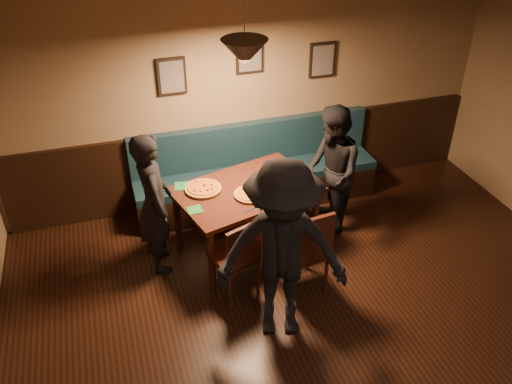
# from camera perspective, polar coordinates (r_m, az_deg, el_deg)

# --- Properties ---
(ceiling) EXTENTS (7.00, 7.00, 0.00)m
(ceiling) POSITION_cam_1_polar(r_m,az_deg,el_deg) (2.95, 19.46, 10.58)
(ceiling) COLOR silver
(ceiling) RESTS_ON ground
(wall_back) EXTENTS (6.00, 0.00, 6.00)m
(wall_back) POSITION_cam_1_polar(r_m,az_deg,el_deg) (6.41, -0.73, 10.68)
(wall_back) COLOR #8C704F
(wall_back) RESTS_ON ground
(wainscot) EXTENTS (5.88, 0.06, 1.00)m
(wainscot) POSITION_cam_1_polar(r_m,az_deg,el_deg) (6.78, -0.61, 3.54)
(wainscot) COLOR black
(wainscot) RESTS_ON ground
(booth_bench) EXTENTS (3.00, 0.60, 1.00)m
(booth_bench) POSITION_cam_1_polar(r_m,az_deg,el_deg) (6.56, 0.08, 2.43)
(booth_bench) COLOR #0F232D
(booth_bench) RESTS_ON ground
(picture_left) EXTENTS (0.32, 0.04, 0.42)m
(picture_left) POSITION_cam_1_polar(r_m,az_deg,el_deg) (6.10, -8.98, 12.10)
(picture_left) COLOR black
(picture_left) RESTS_ON wall_back
(picture_center) EXTENTS (0.32, 0.04, 0.42)m
(picture_center) POSITION_cam_1_polar(r_m,az_deg,el_deg) (6.23, -0.68, 14.41)
(picture_center) COLOR black
(picture_center) RESTS_ON wall_back
(picture_right) EXTENTS (0.32, 0.04, 0.42)m
(picture_right) POSITION_cam_1_polar(r_m,az_deg,el_deg) (6.58, 7.08, 13.82)
(picture_right) COLOR black
(picture_right) RESTS_ON wall_back
(pendant_lamp) EXTENTS (0.44, 0.44, 0.25)m
(pendant_lamp) POSITION_cam_1_polar(r_m,az_deg,el_deg) (5.03, -1.23, 14.64)
(pendant_lamp) COLOR black
(pendant_lamp) RESTS_ON ceiling
(dining_table) EXTENTS (1.66, 1.29, 0.78)m
(dining_table) POSITION_cam_1_polar(r_m,az_deg,el_deg) (5.89, -1.02, -2.78)
(dining_table) COLOR black
(dining_table) RESTS_ON floor
(chair_near_left) EXTENTS (0.51, 0.51, 0.91)m
(chair_near_left) POSITION_cam_1_polar(r_m,az_deg,el_deg) (5.30, -2.40, -6.72)
(chair_near_left) COLOR black
(chair_near_left) RESTS_ON floor
(chair_near_right) EXTENTS (0.49, 0.49, 0.99)m
(chair_near_right) POSITION_cam_1_polar(r_m,az_deg,el_deg) (5.33, 4.92, -5.98)
(chair_near_right) COLOR black
(chair_near_right) RESTS_ON floor
(diner_left) EXTENTS (0.39, 0.58, 1.57)m
(diner_left) POSITION_cam_1_polar(r_m,az_deg,el_deg) (5.52, -10.78, -1.22)
(diner_left) COLOR black
(diner_left) RESTS_ON floor
(diner_right) EXTENTS (0.71, 0.84, 1.55)m
(diner_right) POSITION_cam_1_polar(r_m,az_deg,el_deg) (6.02, 8.02, 2.10)
(diner_right) COLOR black
(diner_right) RESTS_ON floor
(diner_front) EXTENTS (1.30, 0.96, 1.79)m
(diner_front) POSITION_cam_1_polar(r_m,az_deg,el_deg) (4.62, 2.80, -6.54)
(diner_front) COLOR black
(diner_front) RESTS_ON floor
(pizza_a) EXTENTS (0.51, 0.51, 0.04)m
(pizza_a) POSITION_cam_1_polar(r_m,az_deg,el_deg) (5.64, -5.67, 0.37)
(pizza_a) COLOR orange
(pizza_a) RESTS_ON dining_table
(pizza_b) EXTENTS (0.42, 0.42, 0.04)m
(pizza_b) POSITION_cam_1_polar(r_m,az_deg,el_deg) (5.53, -0.59, -0.24)
(pizza_b) COLOR orange
(pizza_b) RESTS_ON dining_table
(pizza_c) EXTENTS (0.40, 0.40, 0.04)m
(pizza_c) POSITION_cam_1_polar(r_m,az_deg,el_deg) (5.86, 2.51, 1.81)
(pizza_c) COLOR orange
(pizza_c) RESTS_ON dining_table
(soda_glass) EXTENTS (0.07, 0.07, 0.14)m
(soda_glass) POSITION_cam_1_polar(r_m,az_deg,el_deg) (5.55, 6.22, 0.25)
(soda_glass) COLOR black
(soda_glass) RESTS_ON dining_table
(tabasco_bottle) EXTENTS (0.03, 0.03, 0.12)m
(tabasco_bottle) POSITION_cam_1_polar(r_m,az_deg,el_deg) (5.71, 3.89, 1.33)
(tabasco_bottle) COLOR #A90805
(tabasco_bottle) RESTS_ON dining_table
(napkin_a) EXTENTS (0.19, 0.19, 0.01)m
(napkin_a) POSITION_cam_1_polar(r_m,az_deg,el_deg) (5.75, -7.84, 0.63)
(napkin_a) COLOR #1A6534
(napkin_a) RESTS_ON dining_table
(napkin_b) EXTENTS (0.15, 0.15, 0.01)m
(napkin_b) POSITION_cam_1_polar(r_m,az_deg,el_deg) (5.36, -6.55, -1.90)
(napkin_b) COLOR #1D7028
(napkin_b) RESTS_ON dining_table
(cutlery_set) EXTENTS (0.19, 0.07, 0.00)m
(cutlery_set) POSITION_cam_1_polar(r_m,az_deg,el_deg) (5.34, 0.05, -1.82)
(cutlery_set) COLOR white
(cutlery_set) RESTS_ON dining_table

